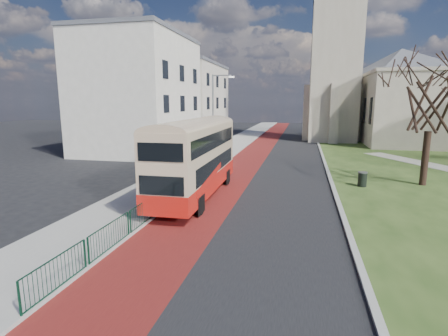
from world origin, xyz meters
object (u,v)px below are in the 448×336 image
(streetlamp, at_px, (215,112))
(winter_tree_near, at_px, (433,87))
(bus, at_px, (196,155))
(litter_bin, at_px, (362,179))

(streetlamp, height_order, winter_tree_near, winter_tree_near)
(bus, relative_size, litter_bin, 10.84)
(litter_bin, bearing_deg, streetlamp, 144.83)
(streetlamp, xyz_separation_m, bus, (2.28, -13.51, -2.06))
(winter_tree_near, bearing_deg, litter_bin, -161.26)
(winter_tree_near, height_order, litter_bin, winter_tree_near)
(litter_bin, bearing_deg, winter_tree_near, 18.74)
(bus, bearing_deg, winter_tree_near, 22.91)
(winter_tree_near, relative_size, litter_bin, 9.54)
(bus, bearing_deg, streetlamp, 98.87)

